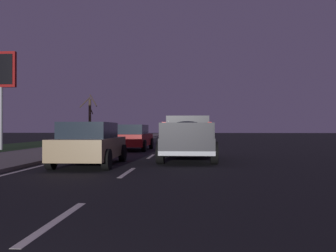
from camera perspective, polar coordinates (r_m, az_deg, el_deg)
The scene contains 9 objects.
ground at distance 28.42m, azimuth -0.03°, elevation -3.04°, with size 144.00×144.00×0.00m, color black.
sidewalk_shoulder at distance 29.37m, azimuth -11.20°, elevation -2.83°, with size 108.00×4.00×0.12m, color slate.
grass_verge at distance 31.05m, azimuth -20.16°, elevation -2.78°, with size 108.00×6.00×0.01m, color #1E3819.
lane_markings at distance 30.31m, azimuth -4.63°, elevation -2.86°, with size 108.00×3.54×0.01m.
pickup_truck at distance 15.18m, azimuth 3.15°, elevation -1.68°, with size 5.42×2.28×1.87m.
sedan_red at distance 21.77m, azimuth -5.61°, elevation -1.79°, with size 4.44×2.09×1.54m.
sedan_tan at distance 13.12m, azimuth -12.28°, elevation -2.74°, with size 4.45×2.10×1.54m.
gas_price_sign at distance 24.53m, azimuth -25.11°, elevation 7.11°, with size 0.27×1.90×6.06m.
bare_tree_far at distance 39.19m, azimuth -12.36°, elevation 1.27°, with size 2.02×1.63×4.98m.
Camera 1 is at (-1.32, -1.96, 1.34)m, focal length 38.23 mm.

